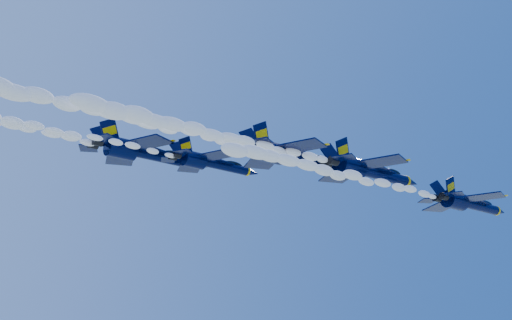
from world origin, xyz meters
TOP-DOWN VIEW (x-y plane):
  - jet_lead at (19.44, -10.30)m, footprint 16.69×13.69m
  - smoke_trail_jet_lead at (-6.59, -10.30)m, footprint 37.79×1.73m
  - jet_second at (7.82, -1.45)m, footprint 20.12×16.51m
  - smoke_trail_jet_second at (-19.68, -1.45)m, footprint 37.79×2.08m
  - jet_third at (-5.34, 1.17)m, footprint 19.25×15.79m
  - smoke_trail_jet_third at (-32.46, 1.17)m, footprint 37.79×1.99m
  - jet_fourth at (-12.67, 10.66)m, footprint 15.47×12.69m
  - smoke_trail_jet_fourth at (-38.18, 10.66)m, footprint 37.79×1.60m
  - jet_fifth at (-20.02, 17.52)m, footprint 19.92×16.34m

SIDE VIEW (x-z plane):
  - smoke_trail_jet_lead at x=-6.59m, z-range 147.67..149.23m
  - jet_lead at x=19.44m, z-range 145.72..151.92m
  - smoke_trail_jet_second at x=-19.68m, z-range 152.50..154.38m
  - smoke_trail_jet_third at x=-32.46m, z-range 152.91..154.70m
  - jet_second at x=7.82m, z-range 150.10..157.58m
  - smoke_trail_jet_fourth at x=-38.18m, z-range 153.14..154.58m
  - jet_third at x=-5.34m, z-range 150.63..157.78m
  - jet_fourth at x=-12.67m, z-range 151.34..157.09m
  - jet_fifth at x=-20.02m, z-range 152.45..159.85m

